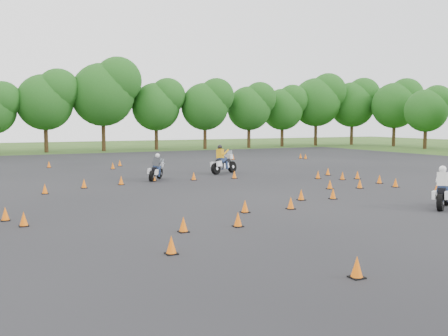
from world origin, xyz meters
TOP-DOWN VIEW (x-y plane):
  - ground at (0.00, 0.00)m, footprint 140.00×140.00m
  - asphalt_pad at (0.00, 6.00)m, footprint 62.00×62.00m
  - treeline at (3.25, 35.09)m, footprint 87.17×32.39m
  - traffic_cones at (-0.57, 5.21)m, footprint 35.95×33.26m
  - rider_grey at (-1.15, 10.55)m, footprint 1.70×1.98m
  - rider_yellow at (4.05, 12.08)m, footprint 2.49×1.70m
  - rider_white at (5.90, -3.31)m, footprint 2.18×1.67m

SIDE VIEW (x-z plane):
  - ground at x=0.00m, z-range 0.00..0.00m
  - asphalt_pad at x=0.00m, z-range 0.01..0.01m
  - traffic_cones at x=-0.57m, z-range 0.01..0.46m
  - rider_grey at x=-1.15m, z-range 0.00..1.56m
  - rider_white at x=5.90m, z-range 0.00..1.66m
  - rider_yellow at x=4.05m, z-range 0.00..1.86m
  - treeline at x=3.25m, z-range -0.97..10.15m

